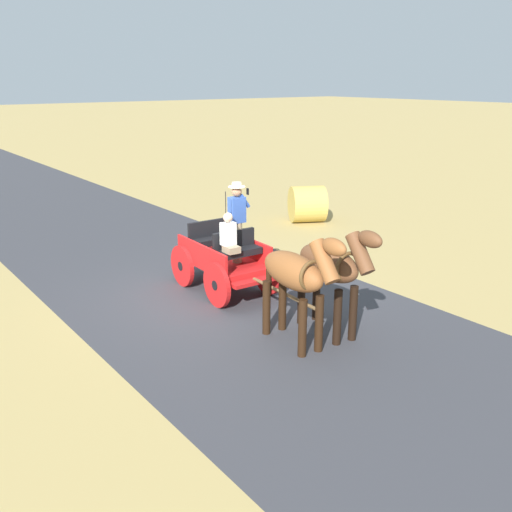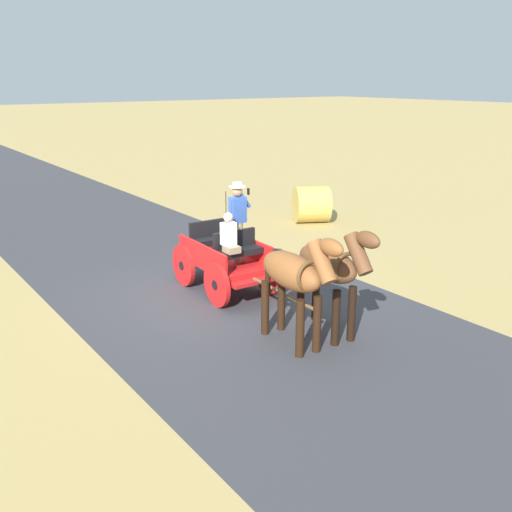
{
  "view_description": "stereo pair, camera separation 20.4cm",
  "coord_description": "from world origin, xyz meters",
  "px_view_note": "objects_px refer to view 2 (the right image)",
  "views": [
    {
      "loc": [
        6.45,
        10.08,
        4.62
      ],
      "look_at": [
        -0.31,
        1.11,
        1.1
      ],
      "focal_mm": 40.14,
      "sensor_mm": 36.0,
      "label": 1
    },
    {
      "loc": [
        6.29,
        10.2,
        4.62
      ],
      "look_at": [
        -0.31,
        1.11,
        1.1
      ],
      "focal_mm": 40.14,
      "sensor_mm": 36.0,
      "label": 2
    }
  ],
  "objects_px": {
    "horse_near_side": "(331,267)",
    "horse_off_side": "(295,275)",
    "hay_bale": "(312,204)",
    "horse_drawn_carriage": "(227,256)"
  },
  "relations": [
    {
      "from": "horse_near_side",
      "to": "horse_off_side",
      "type": "height_order",
      "value": "same"
    },
    {
      "from": "horse_off_side",
      "to": "hay_bale",
      "type": "distance_m",
      "value": 9.3
    },
    {
      "from": "horse_drawn_carriage",
      "to": "hay_bale",
      "type": "relative_size",
      "value": 3.76
    },
    {
      "from": "horse_near_side",
      "to": "hay_bale",
      "type": "height_order",
      "value": "horse_near_side"
    },
    {
      "from": "horse_near_side",
      "to": "horse_off_side",
      "type": "distance_m",
      "value": 0.82
    },
    {
      "from": "horse_near_side",
      "to": "horse_off_side",
      "type": "bearing_deg",
      "value": -2.31
    },
    {
      "from": "horse_near_side",
      "to": "horse_drawn_carriage",
      "type": "bearing_deg",
      "value": -84.77
    },
    {
      "from": "hay_bale",
      "to": "horse_off_side",
      "type": "bearing_deg",
      "value": 46.82
    },
    {
      "from": "horse_off_side",
      "to": "hay_bale",
      "type": "bearing_deg",
      "value": -133.18
    },
    {
      "from": "horse_drawn_carriage",
      "to": "horse_near_side",
      "type": "relative_size",
      "value": 2.04
    }
  ]
}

